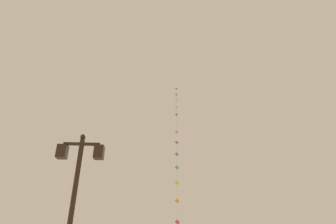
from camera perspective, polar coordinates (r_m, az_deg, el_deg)
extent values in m
cylinder|color=black|center=(8.03, -20.31, -21.40)|extent=(0.14, 0.14, 4.68)
sphere|color=black|center=(8.53, -17.80, -5.11)|extent=(0.16, 0.16, 0.16)
cube|color=black|center=(8.45, -18.01, -6.56)|extent=(1.08, 0.08, 0.08)
cube|color=black|center=(8.53, -21.78, -7.92)|extent=(0.28, 0.28, 0.40)
cube|color=beige|center=(8.53, -21.78, -7.92)|extent=(0.19, 0.19, 0.30)
cube|color=black|center=(8.26, -14.60, -8.39)|extent=(0.28, 0.28, 0.40)
cube|color=beige|center=(8.26, -14.60, -8.39)|extent=(0.19, 0.19, 0.30)
cylinder|color=silver|center=(22.71, 2.00, -20.49)|extent=(0.15, 1.21, 1.73)
cylinder|color=silver|center=(24.14, 1.97, -16.70)|extent=(0.15, 1.21, 1.73)
cylinder|color=silver|center=(25.65, 1.94, -13.35)|extent=(0.15, 1.21, 1.73)
cylinder|color=silver|center=(27.24, 1.92, -10.39)|extent=(0.15, 1.21, 1.73)
cylinder|color=silver|center=(28.90, 1.90, -7.75)|extent=(0.15, 1.21, 1.73)
cylinder|color=silver|center=(30.61, 1.88, -5.41)|extent=(0.15, 1.21, 1.73)
cylinder|color=silver|center=(32.37, 1.87, -3.32)|extent=(0.15, 1.21, 1.73)
cylinder|color=silver|center=(34.17, 1.85, -1.44)|extent=(0.15, 1.21, 1.73)
cylinder|color=silver|center=(36.00, 1.84, 0.24)|extent=(0.15, 1.21, 1.73)
cylinder|color=silver|center=(37.86, 1.83, 1.77)|extent=(0.15, 1.21, 1.73)
cylinder|color=silver|center=(39.74, 1.82, 3.14)|extent=(0.15, 1.21, 1.73)
cylinder|color=silver|center=(41.64, 1.81, 4.40)|extent=(0.15, 1.21, 1.73)
cube|color=red|center=(22.04, 2.02, -22.56)|extent=(0.39, 0.10, 0.40)
cube|color=orange|center=(23.41, 1.98, -18.54)|extent=(0.38, 0.14, 0.40)
cylinder|color=orange|center=(23.37, 2.00, -19.24)|extent=(0.02, 0.03, 0.25)
cube|color=yellow|center=(24.88, 1.96, -14.98)|extent=(0.40, 0.07, 0.40)
cylinder|color=yellow|center=(24.82, 1.97, -15.68)|extent=(0.02, 0.03, 0.29)
cube|color=green|center=(26.44, 1.93, -11.82)|extent=(0.39, 0.10, 0.40)
cylinder|color=green|center=(26.36, 1.94, -12.49)|extent=(0.03, 0.05, 0.31)
cube|color=blue|center=(28.07, 1.91, -9.03)|extent=(0.39, 0.11, 0.40)
cylinder|color=blue|center=(27.98, 1.92, -9.60)|extent=(0.03, 0.06, 0.26)
cube|color=purple|center=(29.75, 1.89, -6.55)|extent=(0.40, 0.07, 0.40)
cylinder|color=purple|center=(29.65, 1.90, -7.08)|extent=(0.02, 0.02, 0.27)
cube|color=pink|center=(31.49, 1.87, -4.33)|extent=(0.40, 0.02, 0.40)
cylinder|color=pink|center=(31.38, 1.88, -4.84)|extent=(0.02, 0.06, 0.27)
cube|color=white|center=(33.27, 1.86, -2.35)|extent=(0.40, 0.04, 0.40)
cylinder|color=white|center=(33.14, 1.87, -2.86)|extent=(0.02, 0.02, 0.32)
cube|color=red|center=(35.08, 1.84, -0.58)|extent=(0.39, 0.12, 0.40)
cylinder|color=red|center=(34.95, 1.85, -1.02)|extent=(0.03, 0.04, 0.27)
cube|color=orange|center=(36.92, 1.83, 1.02)|extent=(0.39, 0.12, 0.40)
cylinder|color=orange|center=(36.78, 1.84, 0.59)|extent=(0.03, 0.04, 0.30)
cube|color=yellow|center=(38.79, 1.82, 2.47)|extent=(0.40, 0.06, 0.40)
cylinder|color=yellow|center=(38.67, 1.83, 2.13)|extent=(0.02, 0.02, 0.21)
cube|color=green|center=(40.69, 1.81, 3.79)|extent=(0.40, 0.05, 0.40)
cylinder|color=green|center=(40.54, 1.82, 3.44)|extent=(0.02, 0.02, 0.25)
cube|color=blue|center=(42.60, 1.80, 4.98)|extent=(0.39, 0.09, 0.40)
cylinder|color=blue|center=(42.44, 1.81, 4.63)|extent=(0.02, 0.03, 0.29)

